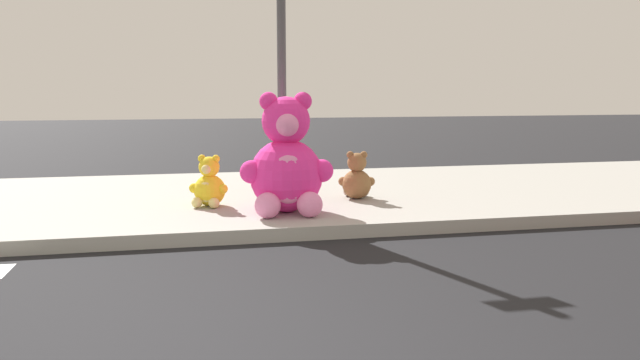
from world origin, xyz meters
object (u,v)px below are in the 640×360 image
(plush_yellow, at_px, (209,186))
(plush_red, at_px, (287,175))
(plush_brown, at_px, (357,179))
(plush_pink_large, at_px, (286,165))
(sign_pole, at_px, (282,67))

(plush_yellow, distance_m, plush_red, 1.41)
(plush_yellow, bearing_deg, plush_brown, 4.17)
(plush_pink_large, height_order, plush_yellow, plush_pink_large)
(plush_pink_large, xyz_separation_m, plush_brown, (1.04, 0.71, -0.31))
(sign_pole, height_order, plush_yellow, sign_pole)
(plush_pink_large, xyz_separation_m, plush_red, (0.23, 1.45, -0.33))
(sign_pole, distance_m, plush_red, 1.71)
(plush_brown, distance_m, plush_red, 1.09)
(plush_brown, bearing_deg, sign_pole, -173.25)
(sign_pole, bearing_deg, plush_red, 77.56)
(plush_brown, height_order, plush_red, plush_brown)
(plush_yellow, bearing_deg, plush_pink_large, -33.11)
(plush_pink_large, distance_m, plush_yellow, 1.09)
(plush_brown, bearing_deg, plush_red, 137.70)
(plush_pink_large, distance_m, plush_brown, 1.29)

